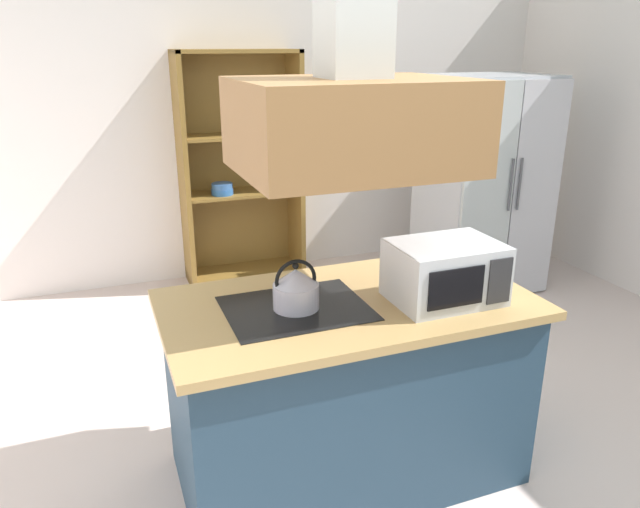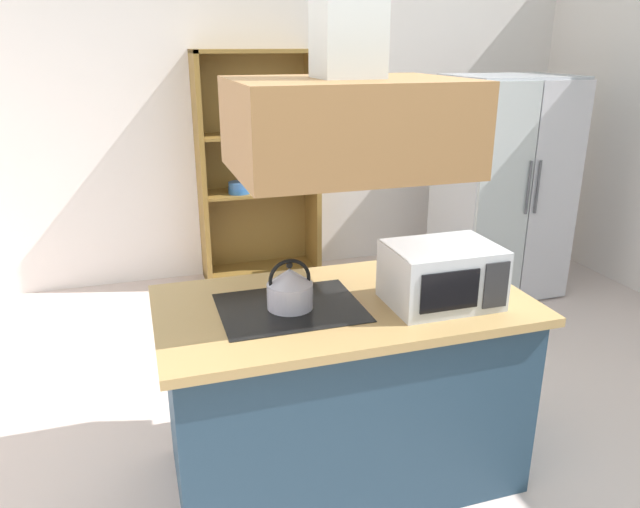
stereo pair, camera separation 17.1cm
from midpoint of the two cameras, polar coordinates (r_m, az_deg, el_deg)
ground_plane at (r=3.11m, az=4.35°, el=-19.92°), size 7.80×7.80×0.00m
wall_back at (r=5.30m, az=-9.51°, el=12.47°), size 6.00×0.12×2.70m
kitchen_island at (r=2.85m, az=0.82°, el=-12.67°), size 1.62×0.88×0.90m
range_hood at (r=2.42m, az=0.98°, el=14.69°), size 0.90×0.70×1.22m
refrigerator at (r=5.09m, az=14.32°, el=6.35°), size 0.90×0.77×1.74m
dish_cabinet at (r=5.18m, az=-8.53°, el=6.79°), size 1.00×0.40×1.92m
kettle at (r=2.53m, az=-4.25°, el=-3.30°), size 0.20×0.20×0.22m
cutting_board at (r=3.07m, az=9.58°, el=-1.05°), size 0.37×0.28×0.02m
microwave at (r=2.64m, az=9.98°, el=-1.71°), size 0.46×0.35×0.26m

